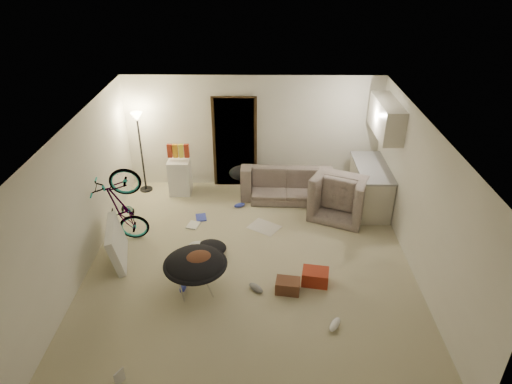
{
  "coord_description": "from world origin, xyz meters",
  "views": [
    {
      "loc": [
        0.18,
        -6.31,
        4.92
      ],
      "look_at": [
        0.09,
        0.6,
        1.09
      ],
      "focal_mm": 32.0,
      "sensor_mm": 36.0,
      "label": 1
    }
  ],
  "objects_px": {
    "bicycle": "(124,223)",
    "tv_box": "(117,243)",
    "sofa": "(286,184)",
    "mini_fridge": "(180,176)",
    "kitchen_counter": "(370,187)",
    "floor_lamp": "(139,135)",
    "armchair": "(342,197)",
    "juicer": "(317,277)",
    "drink_case_b": "(315,277)",
    "saucer_chair": "(196,269)",
    "drink_case_a": "(288,286)"
  },
  "relations": [
    {
      "from": "kitchen_counter",
      "to": "armchair",
      "type": "relative_size",
      "value": 1.41
    },
    {
      "from": "sofa",
      "to": "floor_lamp",
      "type": "bearing_deg",
      "value": -1.64
    },
    {
      "from": "floor_lamp",
      "to": "sofa",
      "type": "bearing_deg",
      "value": -3.66
    },
    {
      "from": "armchair",
      "to": "juicer",
      "type": "xyz_separation_m",
      "value": [
        -0.73,
        -2.24,
        -0.25
      ]
    },
    {
      "from": "mini_fridge",
      "to": "drink_case_a",
      "type": "distance_m",
      "value": 3.93
    },
    {
      "from": "armchair",
      "to": "drink_case_a",
      "type": "xyz_separation_m",
      "value": [
        -1.22,
        -2.48,
        -0.24
      ]
    },
    {
      "from": "saucer_chair",
      "to": "drink_case_b",
      "type": "xyz_separation_m",
      "value": [
        1.9,
        0.2,
        -0.3
      ]
    },
    {
      "from": "drink_case_b",
      "to": "tv_box",
      "type": "bearing_deg",
      "value": 179.91
    },
    {
      "from": "bicycle",
      "to": "drink_case_a",
      "type": "height_order",
      "value": "bicycle"
    },
    {
      "from": "saucer_chair",
      "to": "drink_case_b",
      "type": "height_order",
      "value": "saucer_chair"
    },
    {
      "from": "bicycle",
      "to": "tv_box",
      "type": "distance_m",
      "value": 0.54
    },
    {
      "from": "armchair",
      "to": "mini_fridge",
      "type": "distance_m",
      "value": 3.51
    },
    {
      "from": "bicycle",
      "to": "drink_case_a",
      "type": "bearing_deg",
      "value": -120.87
    },
    {
      "from": "tv_box",
      "to": "drink_case_a",
      "type": "height_order",
      "value": "tv_box"
    },
    {
      "from": "mini_fridge",
      "to": "juicer",
      "type": "xyz_separation_m",
      "value": [
        2.7,
        -3.01,
        -0.3
      ]
    },
    {
      "from": "bicycle",
      "to": "tv_box",
      "type": "relative_size",
      "value": 1.52
    },
    {
      "from": "armchair",
      "to": "mini_fridge",
      "type": "height_order",
      "value": "mini_fridge"
    },
    {
      "from": "saucer_chair",
      "to": "drink_case_a",
      "type": "distance_m",
      "value": 1.48
    },
    {
      "from": "bicycle",
      "to": "saucer_chair",
      "type": "relative_size",
      "value": 1.6
    },
    {
      "from": "drink_case_a",
      "to": "juicer",
      "type": "xyz_separation_m",
      "value": [
        0.49,
        0.24,
        -0.02
      ]
    },
    {
      "from": "sofa",
      "to": "saucer_chair",
      "type": "height_order",
      "value": "saucer_chair"
    },
    {
      "from": "bicycle",
      "to": "saucer_chair",
      "type": "distance_m",
      "value": 1.97
    },
    {
      "from": "bicycle",
      "to": "drink_case_a",
      "type": "distance_m",
      "value": 3.22
    },
    {
      "from": "sofa",
      "to": "mini_fridge",
      "type": "distance_m",
      "value": 2.32
    },
    {
      "from": "kitchen_counter",
      "to": "drink_case_b",
      "type": "xyz_separation_m",
      "value": [
        -1.36,
        -2.48,
        -0.32
      ]
    },
    {
      "from": "bicycle",
      "to": "drink_case_b",
      "type": "distance_m",
      "value": 3.56
    },
    {
      "from": "drink_case_b",
      "to": "juicer",
      "type": "height_order",
      "value": "drink_case_b"
    },
    {
      "from": "juicer",
      "to": "floor_lamp",
      "type": "bearing_deg",
      "value": 138.45
    },
    {
      "from": "drink_case_a",
      "to": "mini_fridge",
      "type": "bearing_deg",
      "value": 132.85
    },
    {
      "from": "floor_lamp",
      "to": "juicer",
      "type": "relative_size",
      "value": 7.96
    },
    {
      "from": "armchair",
      "to": "bicycle",
      "type": "relative_size",
      "value": 0.66
    },
    {
      "from": "mini_fridge",
      "to": "saucer_chair",
      "type": "relative_size",
      "value": 0.78
    },
    {
      "from": "bicycle",
      "to": "mini_fridge",
      "type": "xyz_separation_m",
      "value": [
        0.71,
        1.91,
        -0.03
      ]
    },
    {
      "from": "floor_lamp",
      "to": "tv_box",
      "type": "height_order",
      "value": "floor_lamp"
    },
    {
      "from": "armchair",
      "to": "tv_box",
      "type": "distance_m",
      "value": 4.46
    },
    {
      "from": "bicycle",
      "to": "armchair",
      "type": "bearing_deg",
      "value": -80.85
    },
    {
      "from": "armchair",
      "to": "juicer",
      "type": "bearing_deg",
      "value": 95.48
    },
    {
      "from": "saucer_chair",
      "to": "tv_box",
      "type": "relative_size",
      "value": 0.95
    },
    {
      "from": "floor_lamp",
      "to": "juicer",
      "type": "bearing_deg",
      "value": -41.55
    },
    {
      "from": "drink_case_a",
      "to": "saucer_chair",
      "type": "bearing_deg",
      "value": -171.94
    },
    {
      "from": "kitchen_counter",
      "to": "mini_fridge",
      "type": "bearing_deg",
      "value": 172.22
    },
    {
      "from": "mini_fridge",
      "to": "juicer",
      "type": "bearing_deg",
      "value": -48.39
    },
    {
      "from": "mini_fridge",
      "to": "drink_case_a",
      "type": "relative_size",
      "value": 2.06
    },
    {
      "from": "saucer_chair",
      "to": "tv_box",
      "type": "xyz_separation_m",
      "value": [
        -1.47,
        0.78,
        -0.08
      ]
    },
    {
      "from": "saucer_chair",
      "to": "tv_box",
      "type": "height_order",
      "value": "saucer_chair"
    },
    {
      "from": "sofa",
      "to": "bicycle",
      "type": "height_order",
      "value": "bicycle"
    },
    {
      "from": "tv_box",
      "to": "juicer",
      "type": "xyz_separation_m",
      "value": [
        3.4,
        -0.55,
        -0.25
      ]
    },
    {
      "from": "sofa",
      "to": "tv_box",
      "type": "distance_m",
      "value": 3.83
    },
    {
      "from": "floor_lamp",
      "to": "saucer_chair",
      "type": "distance_m",
      "value": 3.79
    },
    {
      "from": "saucer_chair",
      "to": "juicer",
      "type": "bearing_deg",
      "value": 6.62
    }
  ]
}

